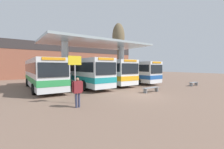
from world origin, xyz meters
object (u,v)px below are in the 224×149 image
object	(u,v)px
waiting_bench_mid_platform	(194,83)
info_sign_platform	(75,70)
transit_bus_right_bay	(105,71)
pedestrian_waiting	(78,89)
transit_bus_far_right_bay	(128,71)
transit_bus_left_bay	(42,73)
transit_bus_center_bay	(80,71)
poplar_tree_behind_left	(118,38)
waiting_bench_near_pillar	(151,89)

from	to	relation	value
waiting_bench_mid_platform	info_sign_platform	world-z (taller)	info_sign_platform
transit_bus_right_bay	pedestrian_waiting	xyz separation A→B (m)	(-7.98, -9.43, -0.71)
waiting_bench_mid_platform	pedestrian_waiting	distance (m)	16.02
info_sign_platform	pedestrian_waiting	bearing A→B (deg)	-103.97
pedestrian_waiting	transit_bus_far_right_bay	bearing A→B (deg)	42.92
transit_bus_left_bay	transit_bus_right_bay	world-z (taller)	transit_bus_right_bay
transit_bus_center_bay	transit_bus_right_bay	bearing A→B (deg)	-175.67
transit_bus_far_right_bay	poplar_tree_behind_left	size ratio (longest dim) A/B	1.02
waiting_bench_near_pillar	waiting_bench_mid_platform	xyz separation A→B (m)	(8.16, 0.00, -0.01)
transit_bus_right_bay	info_sign_platform	bearing A→B (deg)	49.33
transit_bus_right_bay	transit_bus_far_right_bay	size ratio (longest dim) A/B	1.04
transit_bus_left_bay	info_sign_platform	world-z (taller)	transit_bus_left_bay
transit_bus_left_bay	transit_bus_far_right_bay	size ratio (longest dim) A/B	1.06
transit_bus_left_bay	transit_bus_far_right_bay	world-z (taller)	transit_bus_left_bay
waiting_bench_mid_platform	pedestrian_waiting	bearing A→B (deg)	-176.47
transit_bus_far_right_bay	poplar_tree_behind_left	distance (m)	8.48
transit_bus_center_bay	pedestrian_waiting	bearing A→B (deg)	65.03
transit_bus_center_bay	waiting_bench_mid_platform	distance (m)	14.48
waiting_bench_mid_platform	transit_bus_far_right_bay	bearing A→B (deg)	116.63
info_sign_platform	poplar_tree_behind_left	world-z (taller)	poplar_tree_behind_left
transit_bus_left_bay	transit_bus_right_bay	distance (m)	8.18
transit_bus_left_bay	poplar_tree_behind_left	xyz separation A→B (m)	(14.41, 4.90, 6.11)
pedestrian_waiting	waiting_bench_near_pillar	bearing A→B (deg)	12.90
transit_bus_far_right_bay	waiting_bench_mid_platform	xyz separation A→B (m)	(4.05, -8.07, -1.39)
waiting_bench_near_pillar	poplar_tree_behind_left	xyz separation A→B (m)	(6.39, 13.42, 7.56)
info_sign_platform	transit_bus_center_bay	bearing A→B (deg)	64.69
waiting_bench_near_pillar	transit_bus_right_bay	bearing A→B (deg)	88.89
transit_bus_center_bay	waiting_bench_near_pillar	xyz separation A→B (m)	(3.76, -8.08, -1.50)
waiting_bench_mid_platform	pedestrian_waiting	world-z (taller)	pedestrian_waiting
waiting_bench_mid_platform	waiting_bench_near_pillar	bearing A→B (deg)	180.00
transit_bus_far_right_bay	pedestrian_waiting	distance (m)	14.99
transit_bus_center_bay	pedestrian_waiting	distance (m)	9.96
transit_bus_left_bay	transit_bus_far_right_bay	distance (m)	12.14
info_sign_platform	poplar_tree_behind_left	xyz separation A→B (m)	(13.95, 13.35, 5.66)
transit_bus_left_bay	info_sign_platform	bearing A→B (deg)	94.75
transit_bus_right_bay	waiting_bench_near_pillar	size ratio (longest dim) A/B	5.62
transit_bus_center_bay	transit_bus_right_bay	distance (m)	3.94
poplar_tree_behind_left	waiting_bench_near_pillar	bearing A→B (deg)	-115.49
transit_bus_right_bay	pedestrian_waiting	distance (m)	12.37
transit_bus_far_right_bay	info_sign_platform	bearing A→B (deg)	32.65
transit_bus_right_bay	poplar_tree_behind_left	world-z (taller)	poplar_tree_behind_left
transit_bus_center_bay	waiting_bench_near_pillar	distance (m)	9.04
transit_bus_center_bay	info_sign_platform	distance (m)	8.88
info_sign_platform	pedestrian_waiting	xyz separation A→B (m)	(-0.26, -1.05, -1.15)
transit_bus_left_bay	transit_bus_center_bay	world-z (taller)	transit_bus_center_bay
waiting_bench_mid_platform	poplar_tree_behind_left	world-z (taller)	poplar_tree_behind_left
waiting_bench_mid_platform	transit_bus_center_bay	bearing A→B (deg)	145.87
poplar_tree_behind_left	transit_bus_left_bay	bearing A→B (deg)	-161.23
transit_bus_left_bay	waiting_bench_near_pillar	distance (m)	11.78
transit_bus_right_bay	waiting_bench_near_pillar	bearing A→B (deg)	90.86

